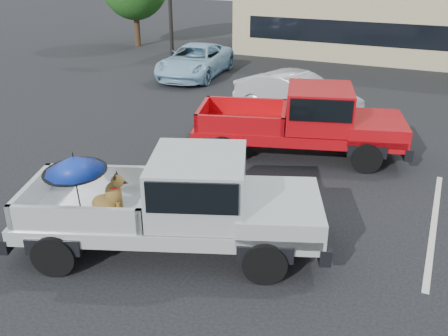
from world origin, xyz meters
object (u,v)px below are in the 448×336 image
at_px(silver_pickup, 185,199).
at_px(silver_sedan, 297,96).
at_px(red_pickup, 312,119).
at_px(blue_suv, 195,61).

distance_m(silver_pickup, silver_sedan, 8.66).
bearing_deg(red_pickup, silver_sedan, 97.12).
bearing_deg(silver_sedan, blue_suv, 74.60).
relative_size(silver_pickup, red_pickup, 0.99).
relative_size(silver_sedan, blue_suv, 0.89).
relative_size(silver_pickup, silver_sedan, 1.37).
distance_m(red_pickup, silver_sedan, 3.41).
bearing_deg(silver_sedan, silver_pickup, -158.70).
xyz_separation_m(silver_pickup, blue_suv, (-6.23, 12.49, -0.37)).
relative_size(red_pickup, silver_sedan, 1.38).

